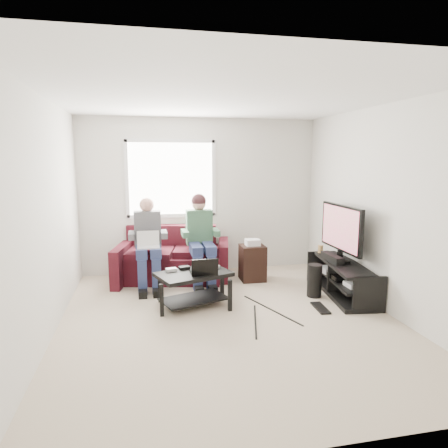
# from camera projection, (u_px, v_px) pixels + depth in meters

# --- Properties ---
(floor) EXTENTS (4.50, 4.50, 0.00)m
(floor) POSITION_uv_depth(u_px,v_px,m) (229.00, 320.00, 4.84)
(floor) COLOR beige
(floor) RESTS_ON ground
(ceiling) EXTENTS (4.50, 4.50, 0.00)m
(ceiling) POSITION_uv_depth(u_px,v_px,m) (230.00, 97.00, 4.41)
(ceiling) COLOR white
(ceiling) RESTS_ON wall_back
(wall_back) EXTENTS (4.50, 0.00, 4.50)m
(wall_back) POSITION_uv_depth(u_px,v_px,m) (201.00, 196.00, 6.80)
(wall_back) COLOR silver
(wall_back) RESTS_ON floor
(wall_front) EXTENTS (4.50, 0.00, 4.50)m
(wall_front) POSITION_uv_depth(u_px,v_px,m) (309.00, 263.00, 2.45)
(wall_front) COLOR silver
(wall_front) RESTS_ON floor
(wall_left) EXTENTS (0.00, 4.50, 4.50)m
(wall_left) POSITION_uv_depth(u_px,v_px,m) (45.00, 219.00, 4.22)
(wall_left) COLOR silver
(wall_left) RESTS_ON floor
(wall_right) EXTENTS (0.00, 4.50, 4.50)m
(wall_right) POSITION_uv_depth(u_px,v_px,m) (384.00, 209.00, 5.03)
(wall_right) COLOR silver
(wall_right) RESTS_ON floor
(window) EXTENTS (1.48, 0.04, 1.28)m
(window) POSITION_uv_depth(u_px,v_px,m) (171.00, 179.00, 6.63)
(window) COLOR white
(window) RESTS_ON wall_back
(sofa) EXTENTS (1.96, 1.14, 0.84)m
(sofa) POSITION_uv_depth(u_px,v_px,m) (174.00, 260.00, 6.44)
(sofa) COLOR #41101A
(sofa) RESTS_ON floor
(person_left) EXTENTS (0.40, 0.71, 1.34)m
(person_left) POSITION_uv_depth(u_px,v_px,m) (148.00, 239.00, 5.99)
(person_left) COLOR navy
(person_left) RESTS_ON sofa
(person_right) EXTENTS (0.40, 0.71, 1.39)m
(person_right) POSITION_uv_depth(u_px,v_px,m) (200.00, 233.00, 6.16)
(person_right) COLOR navy
(person_right) RESTS_ON sofa
(laptop_silver) EXTENTS (0.37, 0.31, 0.24)m
(laptop_silver) POSITION_uv_depth(u_px,v_px,m) (148.00, 243.00, 5.78)
(laptop_silver) COLOR silver
(laptop_silver) RESTS_ON person_left
(coffee_table) EXTENTS (1.06, 0.84, 0.46)m
(coffee_table) POSITION_uv_depth(u_px,v_px,m) (194.00, 281.00, 5.23)
(coffee_table) COLOR black
(coffee_table) RESTS_ON floor
(laptop_black) EXTENTS (0.39, 0.32, 0.24)m
(laptop_black) POSITION_uv_depth(u_px,v_px,m) (203.00, 265.00, 5.13)
(laptop_black) COLOR black
(laptop_black) RESTS_ON coffee_table
(controller_a) EXTENTS (0.16, 0.12, 0.04)m
(controller_a) POSITION_uv_depth(u_px,v_px,m) (171.00, 270.00, 5.26)
(controller_a) COLOR silver
(controller_a) RESTS_ON coffee_table
(controller_b) EXTENTS (0.16, 0.12, 0.04)m
(controller_b) POSITION_uv_depth(u_px,v_px,m) (184.00, 268.00, 5.36)
(controller_b) COLOR black
(controller_b) RESTS_ON coffee_table
(controller_c) EXTENTS (0.16, 0.12, 0.04)m
(controller_c) POSITION_uv_depth(u_px,v_px,m) (214.00, 267.00, 5.41)
(controller_c) COLOR gray
(controller_c) RESTS_ON coffee_table
(tv_stand) EXTENTS (0.63, 1.49, 0.48)m
(tv_stand) POSITION_uv_depth(u_px,v_px,m) (342.00, 281.00, 5.68)
(tv_stand) COLOR black
(tv_stand) RESTS_ON floor
(tv) EXTENTS (0.12, 1.10, 0.81)m
(tv) POSITION_uv_depth(u_px,v_px,m) (341.00, 229.00, 5.66)
(tv) COLOR black
(tv) RESTS_ON tv_stand
(soundbar) EXTENTS (0.12, 0.50, 0.10)m
(soundbar) POSITION_uv_depth(u_px,v_px,m) (332.00, 258.00, 5.70)
(soundbar) COLOR black
(soundbar) RESTS_ON tv_stand
(drink_cup) EXTENTS (0.08, 0.08, 0.12)m
(drink_cup) POSITION_uv_depth(u_px,v_px,m) (320.00, 249.00, 6.23)
(drink_cup) COLOR #A88048
(drink_cup) RESTS_ON tv_stand
(console_white) EXTENTS (0.30, 0.22, 0.06)m
(console_white) POSITION_uv_depth(u_px,v_px,m) (357.00, 284.00, 5.28)
(console_white) COLOR silver
(console_white) RESTS_ON tv_stand
(console_grey) EXTENTS (0.34, 0.26, 0.08)m
(console_grey) POSITION_uv_depth(u_px,v_px,m) (333.00, 269.00, 5.96)
(console_grey) COLOR gray
(console_grey) RESTS_ON tv_stand
(console_black) EXTENTS (0.38, 0.30, 0.07)m
(console_black) POSITION_uv_depth(u_px,v_px,m) (344.00, 277.00, 5.62)
(console_black) COLOR black
(console_black) RESTS_ON tv_stand
(subwoofer) EXTENTS (0.20, 0.20, 0.46)m
(subwoofer) POSITION_uv_depth(u_px,v_px,m) (315.00, 281.00, 5.62)
(subwoofer) COLOR black
(subwoofer) RESTS_ON floor
(keyboard_floor) EXTENTS (0.17, 0.42, 0.02)m
(keyboard_floor) POSITION_uv_depth(u_px,v_px,m) (320.00, 308.00, 5.19)
(keyboard_floor) COLOR black
(keyboard_floor) RESTS_ON floor
(end_table) EXTENTS (0.38, 0.38, 0.67)m
(end_table) POSITION_uv_depth(u_px,v_px,m) (252.00, 262.00, 6.38)
(end_table) COLOR black
(end_table) RESTS_ON floor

